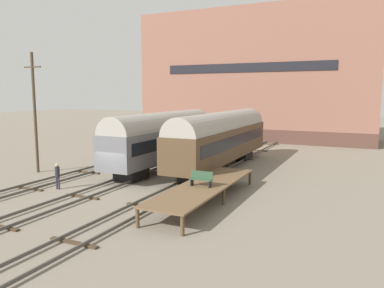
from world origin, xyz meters
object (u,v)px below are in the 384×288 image
object	(u,v)px
train_car_brown	(222,137)
utility_pole	(35,111)
train_car_grey	(163,137)
bench	(201,178)
person_worker	(57,174)

from	to	relation	value
train_car_brown	utility_pole	bearing A→B (deg)	-149.50
train_car_grey	bench	world-z (taller)	train_car_grey
train_car_grey	bench	xyz separation A→B (m)	(7.49, -8.48, -1.27)
train_car_grey	utility_pole	size ratio (longest dim) A/B	1.51
train_car_grey	train_car_brown	world-z (taller)	train_car_brown
train_car_grey	person_worker	size ratio (longest dim) A/B	8.28
train_car_grey	bench	distance (m)	11.38
train_car_brown	utility_pole	distance (m)	15.92
person_worker	utility_pole	size ratio (longest dim) A/B	0.18
bench	utility_pole	world-z (taller)	utility_pole
train_car_grey	utility_pole	xyz separation A→B (m)	(-8.76, -6.02, 2.31)
bench	utility_pole	distance (m)	16.82
train_car_brown	bench	xyz separation A→B (m)	(2.67, -10.45, -1.29)
train_car_brown	utility_pole	size ratio (longest dim) A/B	1.73
utility_pole	train_car_grey	bearing A→B (deg)	34.53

